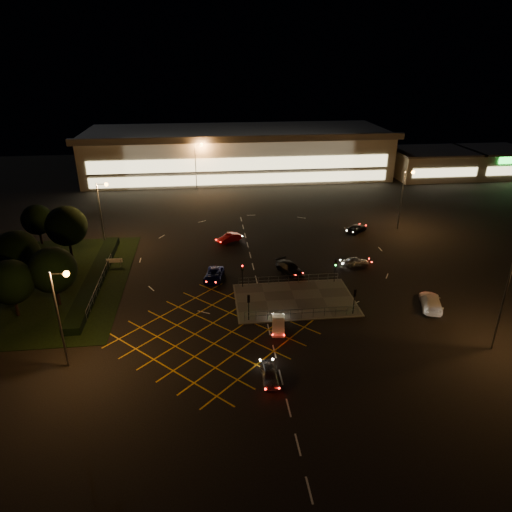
{
  "coord_description": "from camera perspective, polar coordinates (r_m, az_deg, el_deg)",
  "views": [
    {
      "loc": [
        -8.13,
        -49.43,
        27.48
      ],
      "look_at": [
        -1.69,
        7.12,
        2.0
      ],
      "focal_mm": 32.0,
      "sensor_mm": 36.0,
      "label": 1
    }
  ],
  "objects": [
    {
      "name": "tree_e",
      "position": [
        57.31,
        -24.06,
        -1.6
      ],
      "size": [
        5.4,
        5.4,
        7.35
      ],
      "color": "black",
      "rests_on": "ground"
    },
    {
      "name": "supermarket",
      "position": [
        113.86,
        -2.34,
        12.87
      ],
      "size": [
        72.0,
        26.5,
        10.5
      ],
      "color": "beige",
      "rests_on": "ground"
    },
    {
      "name": "signal_nw",
      "position": [
        57.38,
        -1.72,
        -1.85
      ],
      "size": [
        0.28,
        0.3,
        3.15
      ],
      "color": "black",
      "rests_on": "pedestrian_island"
    },
    {
      "name": "tree_c",
      "position": [
        70.18,
        -22.6,
        3.49
      ],
      "size": [
        5.76,
        5.76,
        7.84
      ],
      "color": "black",
      "rests_on": "ground"
    },
    {
      "name": "streetlight_far_left",
      "position": [
        99.66,
        -7.34,
        11.81
      ],
      "size": [
        1.78,
        0.56,
        10.03
      ],
      "color": "slate",
      "rests_on": "ground"
    },
    {
      "name": "retail_unit_a",
      "position": [
        119.21,
        21.06,
        10.8
      ],
      "size": [
        18.8,
        14.8,
        6.35
      ],
      "color": "beige",
      "rests_on": "ground"
    },
    {
      "name": "streetlight_sw",
      "position": [
        44.93,
        -23.16,
        -5.77
      ],
      "size": [
        1.78,
        0.56,
        10.03
      ],
      "color": "slate",
      "rests_on": "ground"
    },
    {
      "name": "car_circ_red",
      "position": [
        72.19,
        -3.37,
        2.27
      ],
      "size": [
        4.14,
        3.33,
        1.32
      ],
      "primitive_type": "imported",
      "rotation": [
        0.0,
        0.0,
        5.28
      ],
      "color": "maroon",
      "rests_on": "ground"
    },
    {
      "name": "streetlight_se",
      "position": [
        50.09,
        29.19,
        -3.88
      ],
      "size": [
        1.78,
        0.56,
        10.03
      ],
      "color": "slate",
      "rests_on": "ground"
    },
    {
      "name": "tree_a",
      "position": [
        57.13,
        -28.36,
        -2.89
      ],
      "size": [
        5.04,
        5.04,
        6.86
      ],
      "color": "black",
      "rests_on": "ground"
    },
    {
      "name": "streetlight_far_right",
      "position": [
        108.68,
        14.76,
        12.25
      ],
      "size": [
        1.78,
        0.56,
        10.03
      ],
      "color": "slate",
      "rests_on": "ground"
    },
    {
      "name": "signal_se",
      "position": [
        52.7,
        12.21,
        -4.94
      ],
      "size": [
        0.28,
        0.3,
        3.15
      ],
      "rotation": [
        0.0,
        0.0,
        3.14
      ],
      "color": "black",
      "rests_on": "pedestrian_island"
    },
    {
      "name": "car_east_grey",
      "position": [
        78.11,
        12.44,
        3.41
      ],
      "size": [
        4.6,
        4.43,
        1.22
      ],
      "primitive_type": "imported",
      "rotation": [
        0.0,
        0.0,
        2.31
      ],
      "color": "black",
      "rests_on": "ground"
    },
    {
      "name": "car_queue_white",
      "position": [
        49.79,
        2.8,
        -8.55
      ],
      "size": [
        1.91,
        3.97,
        1.25
      ],
      "primitive_type": "imported",
      "rotation": [
        0.0,
        0.0,
        6.12
      ],
      "color": "white",
      "rests_on": "ground"
    },
    {
      "name": "retail_unit_b",
      "position": [
        127.26,
        27.6,
        10.45
      ],
      "size": [
        14.8,
        14.8,
        6.35
      ],
      "color": "beige",
      "rests_on": "ground"
    },
    {
      "name": "tree_b",
      "position": [
        64.53,
        -27.7,
        0.49
      ],
      "size": [
        5.4,
        5.4,
        7.35
      ],
      "color": "black",
      "rests_on": "ground"
    },
    {
      "name": "tree_d",
      "position": [
        77.72,
        -25.66,
        4.12
      ],
      "size": [
        4.68,
        4.68,
        6.37
      ],
      "color": "black",
      "rests_on": "ground"
    },
    {
      "name": "car_approach_white",
      "position": [
        57.45,
        21.03,
        -5.34
      ],
      "size": [
        3.76,
        5.79,
        1.56
      ],
      "primitive_type": "imported",
      "rotation": [
        0.0,
        0.0,
        2.82
      ],
      "color": "silver",
      "rests_on": "ground"
    },
    {
      "name": "hedge",
      "position": [
        63.42,
        -19.41,
        -2.54
      ],
      "size": [
        2.0,
        26.0,
        1.0
      ],
      "primitive_type": "cube",
      "color": "black",
      "rests_on": "ground"
    },
    {
      "name": "grass_verge",
      "position": [
        64.96,
        -23.65,
        -3.05
      ],
      "size": [
        18.0,
        30.0,
        0.08
      ],
      "primitive_type": "cube",
      "color": "black",
      "rests_on": "ground"
    },
    {
      "name": "streetlight_nw",
      "position": [
        72.27,
        -18.64,
        6.01
      ],
      "size": [
        1.78,
        0.56,
        10.03
      ],
      "color": "slate",
      "rests_on": "ground"
    },
    {
      "name": "car_right_silver",
      "position": [
        65.57,
        12.37,
        -0.67
      ],
      "size": [
        3.62,
        1.54,
        1.22
      ],
      "primitive_type": "imported",
      "rotation": [
        0.0,
        0.0,
        1.54
      ],
      "color": "#A8ACB0",
      "rests_on": "ground"
    },
    {
      "name": "car_far_dkgrey",
      "position": [
        62.04,
        4.26,
        -1.52
      ],
      "size": [
        3.9,
        5.28,
        1.42
      ],
      "primitive_type": "imported",
      "rotation": [
        0.0,
        0.0,
        0.44
      ],
      "color": "black",
      "rests_on": "ground"
    },
    {
      "name": "signal_sw",
      "position": [
        50.34,
        -0.93,
        -5.81
      ],
      "size": [
        0.28,
        0.3,
        3.15
      ],
      "rotation": [
        0.0,
        0.0,
        3.14
      ],
      "color": "black",
      "rests_on": "pedestrian_island"
    },
    {
      "name": "ground",
      "position": [
        57.14,
        2.5,
        -4.66
      ],
      "size": [
        180.0,
        180.0,
        0.0
      ],
      "primitive_type": "plane",
      "color": "black",
      "rests_on": "ground"
    },
    {
      "name": "car_near_silver",
      "position": [
        43.02,
        1.66,
        -14.52
      ],
      "size": [
        1.52,
        3.69,
        1.25
      ],
      "primitive_type": "imported",
      "rotation": [
        0.0,
        0.0,
        6.27
      ],
      "color": "silver",
      "rests_on": "ground"
    },
    {
      "name": "pedestrian_island",
      "position": [
        55.71,
        4.86,
        -5.46
      ],
      "size": [
        14.0,
        9.0,
        0.12
      ],
      "primitive_type": "cube",
      "color": "#4C4944",
      "rests_on": "ground"
    },
    {
      "name": "streetlight_ne",
      "position": [
        79.49,
        18.12,
        7.66
      ],
      "size": [
        1.78,
        0.56,
        10.03
      ],
      "color": "slate",
      "rests_on": "ground"
    },
    {
      "name": "car_left_blue",
      "position": [
        60.37,
        -5.29,
        -2.37
      ],
      "size": [
        3.14,
        5.13,
        1.33
      ],
      "primitive_type": "imported",
      "rotation": [
        0.0,
        0.0,
        6.08
      ],
      "color": "#0B0E47",
      "rests_on": "ground"
    },
    {
      "name": "signal_ne",
      "position": [
        59.46,
        9.88,
        -1.25
      ],
      "size": [
        0.28,
        0.3,
        3.15
      ],
      "color": "black",
      "rests_on": "pedestrian_island"
    }
  ]
}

